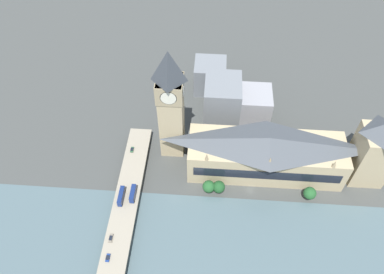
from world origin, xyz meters
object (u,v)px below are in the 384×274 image
object	(u,v)px
road_bridge	(120,233)
car_northbound_mid	(111,238)
clock_tower	(171,103)
parliament_hall	(266,154)
double_decker_bus_rear	(133,193)
car_northbound_lead	(132,149)
victoria_tower	(375,151)
car_southbound_lead	(108,258)
double_decker_bus_lead	(121,196)

from	to	relation	value
road_bridge	car_northbound_mid	size ratio (longest dim) A/B	30.36
clock_tower	parliament_hall	bearing A→B (deg)	-102.29
double_decker_bus_rear	car_northbound_lead	size ratio (longest dim) A/B	2.49
double_decker_bus_rear	car_northbound_lead	bearing A→B (deg)	11.22
victoria_tower	double_decker_bus_rear	xyz separation A→B (m)	(-28.21, 133.11, -14.90)
parliament_hall	victoria_tower	size ratio (longest dim) A/B	1.79
road_bridge	car_northbound_mid	bearing A→B (deg)	135.60
clock_tower	car_southbound_lead	world-z (taller)	clock_tower
car_southbound_lead	road_bridge	bearing A→B (deg)	-11.54
parliament_hall	double_decker_bus_rear	distance (m)	79.58
victoria_tower	car_northbound_mid	size ratio (longest dim) A/B	10.58
parliament_hall	double_decker_bus_lead	bearing A→B (deg)	110.57
car_northbound_lead	car_northbound_mid	xyz separation A→B (m)	(-58.28, 0.80, -0.04)
road_bridge	car_northbound_mid	xyz separation A→B (m)	(-3.63, 3.55, 1.70)
double_decker_bus_lead	car_northbound_lead	distance (m)	34.25
double_decker_bus_lead	double_decker_bus_rear	xyz separation A→B (m)	(2.02, -6.21, 0.05)
parliament_hall	car_northbound_mid	distance (m)	98.13
victoria_tower	car_northbound_mid	distance (m)	151.38
double_decker_bus_lead	car_southbound_lead	world-z (taller)	double_decker_bus_lead
double_decker_bus_rear	car_northbound_lead	world-z (taller)	double_decker_bus_rear
parliament_hall	car_northbound_lead	world-z (taller)	parliament_hall
parliament_hall	double_decker_bus_rear	size ratio (longest dim) A/B	8.93
victoria_tower	car_northbound_mid	xyz separation A→B (m)	(-54.31, 140.29, -16.89)
car_northbound_lead	victoria_tower	bearing A→B (deg)	-91.63
car_northbound_mid	clock_tower	bearing A→B (deg)	-20.89
victoria_tower	road_bridge	world-z (taller)	victoria_tower
car_northbound_lead	double_decker_bus_lead	bearing A→B (deg)	-179.71
parliament_hall	car_northbound_lead	bearing A→B (deg)	87.14
double_decker_bus_lead	car_northbound_mid	bearing A→B (deg)	177.69
victoria_tower	car_northbound_lead	world-z (taller)	victoria_tower
double_decker_bus_rear	car_northbound_lead	distance (m)	32.87
double_decker_bus_lead	car_northbound_lead	size ratio (longest dim) A/B	2.76
parliament_hall	road_bridge	distance (m)	93.34
car_southbound_lead	victoria_tower	bearing A→B (deg)	-65.12
parliament_hall	clock_tower	world-z (taller)	clock_tower
road_bridge	clock_tower	bearing A→B (deg)	-19.15
clock_tower	road_bridge	bearing A→B (deg)	160.85
parliament_hall	victoria_tower	distance (m)	59.58
car_northbound_mid	parliament_hall	bearing A→B (deg)	-56.31
parliament_hall	car_northbound_mid	xyz separation A→B (m)	(-54.25, 81.36, -8.10)
parliament_hall	car_northbound_mid	size ratio (longest dim) A/B	18.93
victoria_tower	double_decker_bus_rear	distance (m)	136.88
clock_tower	double_decker_bus_rear	size ratio (longest dim) A/B	7.49
double_decker_bus_lead	car_northbound_lead	bearing A→B (deg)	0.29
parliament_hall	car_southbound_lead	world-z (taller)	parliament_hall
clock_tower	car_northbound_mid	distance (m)	78.83
double_decker_bus_lead	car_southbound_lead	bearing A→B (deg)	179.52
road_bridge	car_northbound_mid	distance (m)	5.36
road_bridge	double_decker_bus_lead	distance (m)	20.93
victoria_tower	double_decker_bus_lead	distance (m)	143.34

